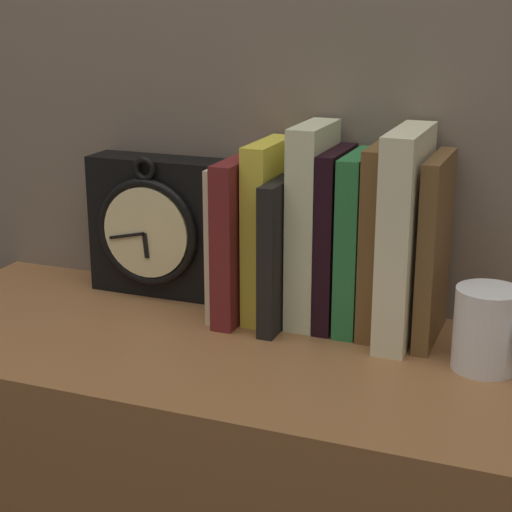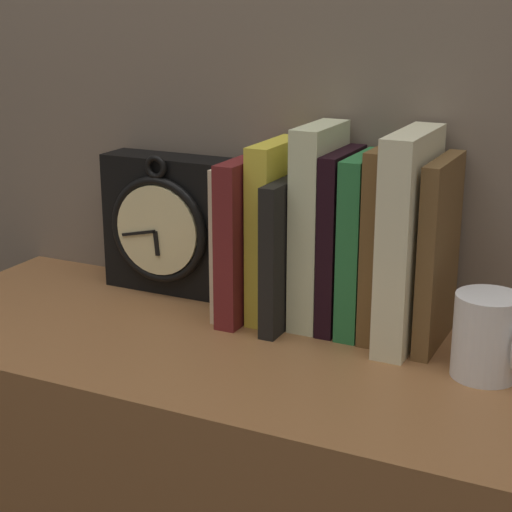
{
  "view_description": "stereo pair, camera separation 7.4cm",
  "coord_description": "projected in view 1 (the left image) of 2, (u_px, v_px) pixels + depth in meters",
  "views": [
    {
      "loc": [
        0.34,
        -0.88,
        1.3
      ],
      "look_at": [
        0.0,
        0.0,
        1.01
      ],
      "focal_mm": 60.0,
      "sensor_mm": 36.0,
      "label": 1
    },
    {
      "loc": [
        0.41,
        -0.85,
        1.3
      ],
      "look_at": [
        0.0,
        0.0,
        1.01
      ],
      "focal_mm": 60.0,
      "sensor_mm": 36.0,
      "label": 2
    }
  ],
  "objects": [
    {
      "name": "clock",
      "position": [
        157.0,
        226.0,
        1.18
      ],
      "size": [
        0.19,
        0.07,
        0.2
      ],
      "color": "black",
      "rests_on": "bookshelf"
    },
    {
      "name": "book_slot0_cream",
      "position": [
        229.0,
        238.0,
        1.12
      ],
      "size": [
        0.01,
        0.13,
        0.2
      ],
      "color": "beige",
      "rests_on": "bookshelf"
    },
    {
      "name": "book_slot1_maroon",
      "position": [
        241.0,
        238.0,
        1.1
      ],
      "size": [
        0.03,
        0.14,
        0.21
      ],
      "color": "maroon",
      "rests_on": "bookshelf"
    },
    {
      "name": "book_slot2_yellow",
      "position": [
        268.0,
        230.0,
        1.1
      ],
      "size": [
        0.03,
        0.12,
        0.23
      ],
      "color": "yellow",
      "rests_on": "bookshelf"
    },
    {
      "name": "book_slot3_black",
      "position": [
        286.0,
        250.0,
        1.08
      ],
      "size": [
        0.02,
        0.15,
        0.19
      ],
      "color": "black",
      "rests_on": "bookshelf"
    },
    {
      "name": "book_slot4_cream",
      "position": [
        312.0,
        225.0,
        1.08
      ],
      "size": [
        0.04,
        0.11,
        0.25
      ],
      "color": "beige",
      "rests_on": "bookshelf"
    },
    {
      "name": "book_slot5_black",
      "position": [
        335.0,
        239.0,
        1.07
      ],
      "size": [
        0.02,
        0.11,
        0.22
      ],
      "color": "black",
      "rests_on": "bookshelf"
    },
    {
      "name": "book_slot6_green",
      "position": [
        357.0,
        242.0,
        1.06
      ],
      "size": [
        0.03,
        0.11,
        0.22
      ],
      "color": "#28743C",
      "rests_on": "bookshelf"
    },
    {
      "name": "book_slot7_brown",
      "position": [
        378.0,
        239.0,
        1.05
      ],
      "size": [
        0.02,
        0.12,
        0.23
      ],
      "color": "brown",
      "rests_on": "bookshelf"
    },
    {
      "name": "book_slot8_cream",
      "position": [
        405.0,
        236.0,
        1.02
      ],
      "size": [
        0.04,
        0.14,
        0.26
      ],
      "color": "beige",
      "rests_on": "bookshelf"
    },
    {
      "name": "book_slot9_brown",
      "position": [
        434.0,
        250.0,
        1.02
      ],
      "size": [
        0.02,
        0.13,
        0.23
      ],
      "color": "brown",
      "rests_on": "bookshelf"
    },
    {
      "name": "mug",
      "position": [
        490.0,
        330.0,
        0.95
      ],
      "size": [
        0.08,
        0.07,
        0.09
      ],
      "color": "white",
      "rests_on": "bookshelf"
    }
  ]
}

